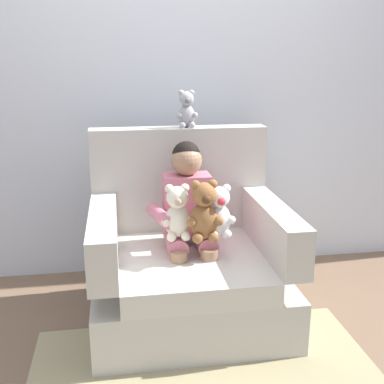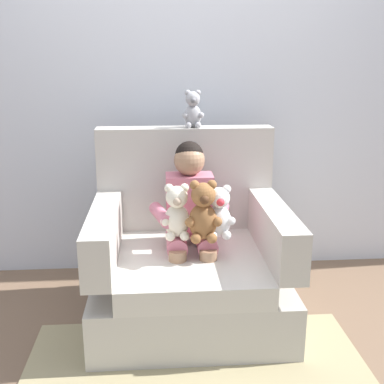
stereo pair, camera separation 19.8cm
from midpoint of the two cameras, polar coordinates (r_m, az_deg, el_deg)
name	(u,v)px [view 2 (the right image)]	position (r m, az deg, el deg)	size (l,w,h in m)	color
ground_plane	(190,318)	(2.82, 1.80, -14.76)	(8.00, 8.00, 0.00)	brown
back_wall	(181,77)	(3.20, 0.52, 13.43)	(6.00, 0.10, 2.60)	silver
armchair	(189,262)	(2.72, 1.75, -8.31)	(1.04, 0.93, 1.03)	#BCB7AD
seated_child	(190,210)	(2.63, 1.95, -2.17)	(0.45, 0.39, 0.82)	#C66B7F
plush_brown	(203,213)	(2.45, 3.65, -2.49)	(0.19, 0.15, 0.32)	brown
plush_cream	(177,213)	(2.48, 0.49, -2.54)	(0.17, 0.14, 0.29)	silver
plush_white	(219,213)	(2.50, 5.49, -2.55)	(0.17, 0.14, 0.28)	white
plush_grey_on_backrest	(193,110)	(2.83, 2.12, 9.68)	(0.13, 0.11, 0.22)	#9E9EA3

